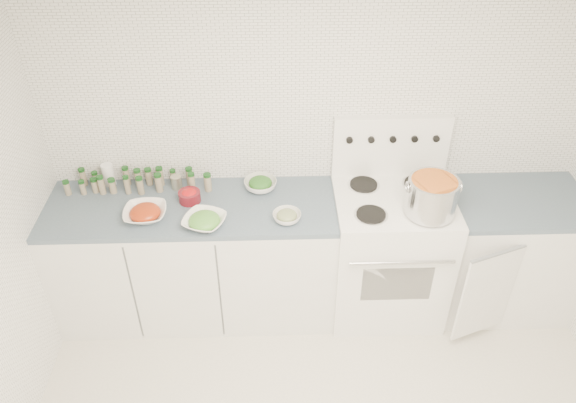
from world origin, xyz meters
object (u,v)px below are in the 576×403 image
(stove, at_px, (388,249))
(bowl_snowpea, at_px, (204,221))
(stock_pot, at_px, (432,195))
(bowl_tomato, at_px, (145,213))

(stove, height_order, bowl_snowpea, stove)
(stock_pot, height_order, bowl_snowpea, stock_pot)
(stove, xyz_separation_m, bowl_tomato, (-1.56, -0.11, 0.44))
(stock_pot, bearing_deg, bowl_snowpea, -178.72)
(stove, height_order, bowl_tomato, stove)
(bowl_tomato, xyz_separation_m, bowl_snowpea, (0.37, -0.09, -0.00))
(stove, distance_m, bowl_snowpea, 1.29)
(stove, xyz_separation_m, stock_pot, (0.18, -0.17, 0.58))
(stock_pot, distance_m, bowl_tomato, 1.75)
(stock_pot, height_order, bowl_tomato, stock_pot)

